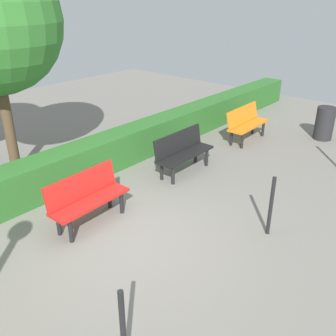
# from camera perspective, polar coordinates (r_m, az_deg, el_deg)

# --- Properties ---
(ground_plane) EXTENTS (20.07, 20.07, 0.00)m
(ground_plane) POSITION_cam_1_polar(r_m,az_deg,el_deg) (6.04, -7.18, -10.39)
(ground_plane) COLOR gray
(bench_orange) EXTENTS (1.42, 0.50, 0.86)m
(bench_orange) POSITION_cam_1_polar(r_m,az_deg,el_deg) (9.83, 11.76, 6.81)
(bench_orange) COLOR orange
(bench_orange) RESTS_ON ground_plane
(bench_black) EXTENTS (1.45, 0.46, 0.86)m
(bench_black) POSITION_cam_1_polar(r_m,az_deg,el_deg) (7.86, 2.22, 2.66)
(bench_black) COLOR black
(bench_black) RESTS_ON ground_plane
(bench_red) EXTENTS (1.40, 0.51, 0.86)m
(bench_red) POSITION_cam_1_polar(r_m,az_deg,el_deg) (6.25, -12.17, -4.25)
(bench_red) COLOR red
(bench_red) RESTS_ON ground_plane
(hedge_row) EXTENTS (16.07, 0.62, 0.73)m
(hedge_row) POSITION_cam_1_polar(r_m,az_deg,el_deg) (7.92, -11.45, 1.42)
(hedge_row) COLOR #2D6B28
(hedge_row) RESTS_ON ground_plane
(railing_post_mid) EXTENTS (0.06, 0.06, 1.00)m
(railing_post_mid) POSITION_cam_1_polar(r_m,az_deg,el_deg) (6.02, 15.32, -5.61)
(railing_post_mid) COLOR black
(railing_post_mid) RESTS_ON ground_plane
(railing_post_far) EXTENTS (0.06, 0.06, 1.00)m
(railing_post_far) POSITION_cam_1_polar(r_m,az_deg,el_deg) (4.01, -6.83, -23.25)
(railing_post_far) COLOR black
(railing_post_far) RESTS_ON ground_plane
(trash_bin) EXTENTS (0.47, 0.47, 0.84)m
(trash_bin) POSITION_cam_1_polar(r_m,az_deg,el_deg) (10.52, 22.63, 6.28)
(trash_bin) COLOR #262628
(trash_bin) RESTS_ON ground_plane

